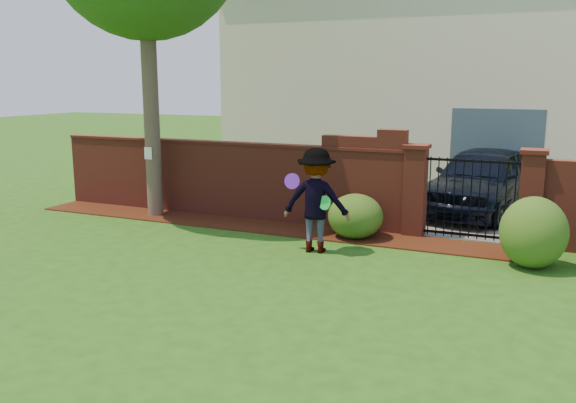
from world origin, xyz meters
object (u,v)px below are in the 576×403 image
at_px(car, 478,181).
at_px(frisbee_green, 325,203).
at_px(man, 315,201).
at_px(frisbee_purple, 292,181).

bearing_deg(car, frisbee_green, -103.39).
height_order(man, frisbee_purple, man).
xyz_separation_m(car, man, (-2.36, -4.54, 0.17)).
bearing_deg(car, man, -106.58).
height_order(man, frisbee_green, man).
distance_m(frisbee_purple, frisbee_green, 0.75).
bearing_deg(frisbee_purple, car, 58.97).
xyz_separation_m(frisbee_purple, frisbee_green, (0.67, -0.06, -0.34)).
height_order(frisbee_purple, frisbee_green, frisbee_purple).
bearing_deg(man, car, -124.79).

